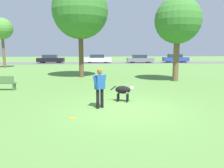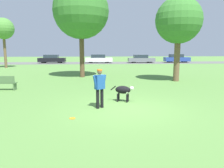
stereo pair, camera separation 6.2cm
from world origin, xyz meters
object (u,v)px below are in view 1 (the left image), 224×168
(person, at_px, (100,86))
(tree_mid_center, at_px, (80,11))
(parked_car_black, at_px, (51,59))
(tree_near_right, at_px, (178,21))
(dog, at_px, (123,90))
(tree_far_left, at_px, (2,29))
(park_bench, at_px, (3,83))
(parked_car_blue, at_px, (175,58))
(frisbee, at_px, (73,118))
(parked_car_white, at_px, (98,59))
(parked_car_grey, at_px, (140,59))

(person, height_order, tree_mid_center, tree_mid_center)
(person, bearing_deg, parked_car_black, 69.91)
(parked_car_black, bearing_deg, person, -75.97)
(person, xyz_separation_m, tree_near_right, (5.77, 7.12, 3.43))
(person, distance_m, dog, 1.53)
(person, bearing_deg, tree_near_right, 16.07)
(tree_mid_center, relative_size, tree_far_left, 1.25)
(dog, bearing_deg, park_bench, 177.27)
(tree_mid_center, bearing_deg, parked_car_blue, 51.33)
(person, distance_m, frisbee, 1.86)
(tree_near_right, distance_m, parked_car_black, 25.76)
(tree_mid_center, height_order, tree_far_left, tree_mid_center)
(tree_mid_center, xyz_separation_m, parked_car_black, (-6.28, 18.87, -4.72))
(tree_near_right, bearing_deg, tree_mid_center, 158.23)
(tree_far_left, xyz_separation_m, park_bench, (6.06, -15.64, -4.33))
(person, height_order, parked_car_blue, person)
(person, distance_m, parked_car_white, 28.55)
(frisbee, height_order, parked_car_blue, parked_car_blue)
(parked_car_blue, bearing_deg, park_bench, -125.85)
(parked_car_black, distance_m, parked_car_white, 7.89)
(frisbee, bearing_deg, parked_car_white, 87.61)
(parked_car_black, height_order, parked_car_white, parked_car_white)
(tree_near_right, distance_m, park_bench, 12.27)
(tree_far_left, relative_size, parked_car_blue, 1.41)
(park_bench, bearing_deg, parked_car_grey, -113.73)
(parked_car_blue, distance_m, park_bench, 31.49)
(person, xyz_separation_m, tree_far_left, (-11.56, 19.89, 3.86))
(person, bearing_deg, dog, 7.61)
(dog, relative_size, parked_car_blue, 0.24)
(tree_far_left, height_order, park_bench, tree_far_left)
(frisbee, height_order, tree_near_right, tree_near_right)
(dog, relative_size, tree_mid_center, 0.14)
(person, xyz_separation_m, dog, (1.09, 0.99, -0.40))
(parked_car_blue, bearing_deg, dog, -112.36)
(tree_mid_center, relative_size, parked_car_white, 1.69)
(parked_car_black, height_order, park_bench, parked_car_black)
(parked_car_white, bearing_deg, person, -88.74)
(tree_near_right, bearing_deg, frisbee, -128.70)
(tree_mid_center, bearing_deg, tree_far_left, 135.84)
(parked_car_white, distance_m, park_bench, 24.98)
(tree_mid_center, height_order, parked_car_black, tree_mid_center)
(parked_car_black, bearing_deg, parked_car_blue, -0.22)
(frisbee, xyz_separation_m, tree_mid_center, (-0.36, 11.25, 5.40))
(dog, distance_m, parked_car_grey, 28.21)
(parked_car_black, bearing_deg, frisbee, -78.33)
(tree_mid_center, xyz_separation_m, parked_car_blue, (15.26, 19.07, -4.70))
(frisbee, bearing_deg, parked_car_blue, 63.83)
(frisbee, relative_size, tree_near_right, 0.03)
(frisbee, distance_m, tree_near_right, 11.63)
(parked_car_black, xyz_separation_m, park_bench, (2.10, -24.57, -0.24))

